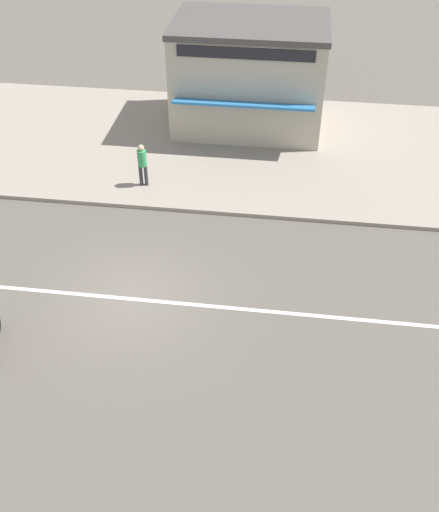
% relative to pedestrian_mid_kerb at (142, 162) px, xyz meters
% --- Properties ---
extents(ground_plane, '(160.00, 160.00, 0.00)m').
position_rel_pedestrian_mid_kerb_xyz_m(ground_plane, '(1.04, -6.18, -1.14)').
color(ground_plane, '#544F47').
extents(lane_centre_stripe, '(50.40, 0.14, 0.01)m').
position_rel_pedestrian_mid_kerb_xyz_m(lane_centre_stripe, '(1.04, -6.18, -1.13)').
color(lane_centre_stripe, silver).
rests_on(lane_centre_stripe, ground).
extents(kerb_strip, '(68.00, 10.00, 0.15)m').
position_rel_pedestrian_mid_kerb_xyz_m(kerb_strip, '(1.04, 3.56, -1.06)').
color(kerb_strip, gray).
rests_on(kerb_strip, ground).
extents(pedestrian_mid_kerb, '(0.34, 0.34, 1.69)m').
position_rel_pedestrian_mid_kerb_xyz_m(pedestrian_mid_kerb, '(0.00, 0.00, 0.00)').
color(pedestrian_mid_kerb, '#333338').
rests_on(pedestrian_mid_kerb, kerb_strip).
extents(shopfront_corner_warung, '(6.38, 5.25, 4.50)m').
position_rel_pedestrian_mid_kerb_xyz_m(shopfront_corner_warung, '(3.44, 5.70, 1.27)').
color(shopfront_corner_warung, '#B2A893').
rests_on(shopfront_corner_warung, kerb_strip).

